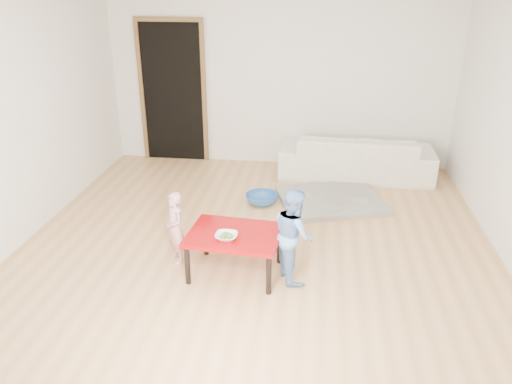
% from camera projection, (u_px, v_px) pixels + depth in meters
% --- Properties ---
extents(floor, '(5.00, 5.00, 0.01)m').
position_uv_depth(floor, '(258.00, 239.00, 5.44)').
color(floor, tan).
rests_on(floor, ground).
extents(back_wall, '(5.00, 0.02, 2.60)m').
position_uv_depth(back_wall, '(280.00, 77.00, 7.20)').
color(back_wall, white).
rests_on(back_wall, floor).
extents(left_wall, '(0.02, 5.00, 2.60)m').
position_uv_depth(left_wall, '(22.00, 115.00, 5.22)').
color(left_wall, white).
rests_on(left_wall, floor).
extents(doorway, '(1.02, 0.08, 2.11)m').
position_uv_depth(doorway, '(173.00, 93.00, 7.48)').
color(doorway, brown).
rests_on(doorway, back_wall).
extents(sofa, '(2.14, 0.88, 0.62)m').
position_uv_depth(sofa, '(356.00, 155.00, 7.05)').
color(sofa, white).
rests_on(sofa, floor).
extents(cushion, '(0.52, 0.49, 0.11)m').
position_uv_depth(cushion, '(327.00, 147.00, 6.89)').
color(cushion, orange).
rests_on(cushion, sofa).
extents(red_table, '(0.92, 0.72, 0.43)m').
position_uv_depth(red_table, '(235.00, 253.00, 4.75)').
color(red_table, '#9A080B').
rests_on(red_table, floor).
extents(bowl, '(0.21, 0.21, 0.05)m').
position_uv_depth(bowl, '(226.00, 236.00, 4.55)').
color(bowl, white).
rests_on(bowl, red_table).
extents(broccoli, '(0.12, 0.12, 0.06)m').
position_uv_depth(broccoli, '(226.00, 236.00, 4.55)').
color(broccoli, '#2D5919').
rests_on(broccoli, red_table).
extents(child_pink, '(0.31, 0.32, 0.74)m').
position_uv_depth(child_pink, '(175.00, 228.00, 4.89)').
color(child_pink, '#D6626F').
rests_on(child_pink, floor).
extents(child_blue, '(0.48, 0.54, 0.90)m').
position_uv_depth(child_blue, '(294.00, 235.00, 4.59)').
color(child_blue, '#5981CE').
rests_on(child_blue, floor).
extents(basin, '(0.41, 0.41, 0.13)m').
position_uv_depth(basin, '(262.00, 199.00, 6.28)').
color(basin, '#295B9E').
rests_on(basin, floor).
extents(blanket, '(1.49, 1.36, 0.06)m').
position_uv_depth(blanket, '(331.00, 200.00, 6.32)').
color(blanket, gray).
rests_on(blanket, floor).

